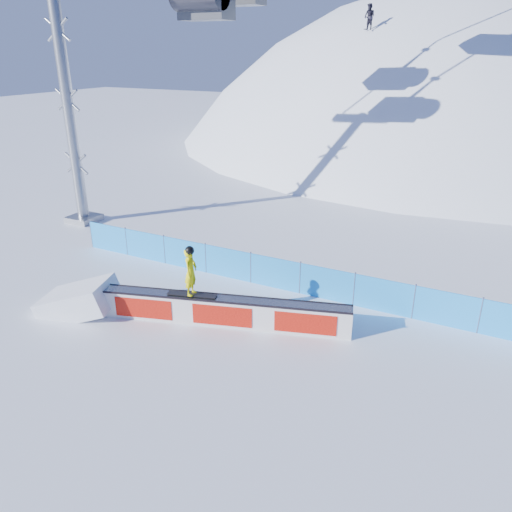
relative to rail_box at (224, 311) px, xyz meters
The scene contains 6 objects.
ground 2.72m from the rail_box, 30.17° to the right, with size 160.00×160.00×0.00m, color white.
snow_hill 44.72m from the rail_box, 86.74° to the left, with size 64.00×64.00×64.00m.
safety_fence 3.91m from the rail_box, 53.73° to the left, with size 22.05×0.05×1.30m.
rail_box is the anchor object (origin of this frame).
snow_ramp 5.07m from the rail_box, 163.38° to the right, with size 2.41×1.61×0.90m, color white, non-canonical shape.
snowboarder 1.67m from the rail_box, 163.38° to the right, with size 1.61×0.73×1.67m.
Camera 1 is at (4.99, -10.65, 8.25)m, focal length 35.00 mm.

